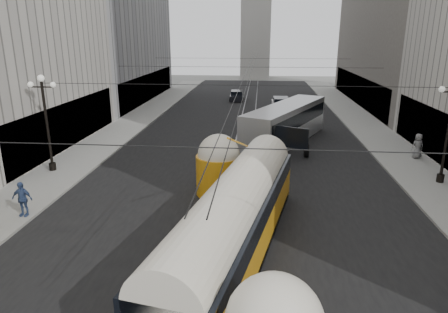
% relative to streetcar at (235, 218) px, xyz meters
% --- Properties ---
extents(road, '(20.00, 85.00, 0.02)m').
position_rel_streetcar_xyz_m(road, '(-0.40, 24.11, -1.78)').
color(road, black).
rests_on(road, ground).
extents(sidewalk_left, '(4.00, 72.00, 0.15)m').
position_rel_streetcar_xyz_m(sidewalk_left, '(-12.40, 27.61, -1.70)').
color(sidewalk_left, gray).
rests_on(sidewalk_left, ground).
extents(sidewalk_right, '(4.00, 72.00, 0.15)m').
position_rel_streetcar_xyz_m(sidewalk_right, '(11.60, 27.61, -1.70)').
color(sidewalk_right, gray).
rests_on(sidewalk_right, ground).
extents(rail_left, '(0.12, 85.00, 0.04)m').
position_rel_streetcar_xyz_m(rail_left, '(-1.15, 24.11, -1.78)').
color(rail_left, gray).
rests_on(rail_left, ground).
extents(rail_right, '(0.12, 85.00, 0.04)m').
position_rel_streetcar_xyz_m(rail_right, '(0.35, 24.11, -1.78)').
color(rail_right, gray).
rests_on(rail_right, ground).
extents(distant_tower, '(6.00, 6.00, 31.36)m').
position_rel_streetcar_xyz_m(distant_tower, '(-0.40, 71.61, 13.19)').
color(distant_tower, '#B2AFA8').
rests_on(distant_tower, ground).
extents(lamppost_left_mid, '(1.86, 0.44, 6.37)m').
position_rel_streetcar_xyz_m(lamppost_left_mid, '(-13.00, 9.61, 1.97)').
color(lamppost_left_mid, black).
rests_on(lamppost_left_mid, sidewalk_left).
extents(catenary, '(25.00, 72.00, 0.23)m').
position_rel_streetcar_xyz_m(catenary, '(-0.28, 23.10, 4.11)').
color(catenary, black).
rests_on(catenary, ground).
extents(streetcar, '(5.39, 16.29, 3.64)m').
position_rel_streetcar_xyz_m(streetcar, '(0.00, 0.00, 0.00)').
color(streetcar, orange).
rests_on(streetcar, ground).
extents(city_bus, '(7.80, 13.26, 3.25)m').
position_rel_streetcar_xyz_m(city_bus, '(3.16, 18.95, 0.00)').
color(city_bus, '#B1B2B6').
rests_on(city_bus, ground).
extents(sedan_white_far, '(2.20, 5.03, 1.57)m').
position_rel_streetcar_xyz_m(sedan_white_far, '(3.43, 34.21, -1.06)').
color(sedan_white_far, silver).
rests_on(sedan_white_far, ground).
extents(sedan_dark_far, '(1.91, 4.37, 1.36)m').
position_rel_streetcar_xyz_m(sedan_dark_far, '(-2.43, 41.41, -1.16)').
color(sedan_dark_far, black).
rests_on(sedan_dark_far, ground).
extents(pedestrian_sidewalk_right, '(1.02, 0.76, 1.86)m').
position_rel_streetcar_xyz_m(pedestrian_sidewalk_right, '(12.58, 14.67, -0.70)').
color(pedestrian_sidewalk_right, slate).
rests_on(pedestrian_sidewalk_right, sidewalk_right).
extents(pedestrian_sidewalk_left, '(1.08, 0.64, 1.81)m').
position_rel_streetcar_xyz_m(pedestrian_sidewalk_left, '(-10.90, 2.69, -0.72)').
color(pedestrian_sidewalk_left, '#364B77').
rests_on(pedestrian_sidewalk_left, sidewalk_left).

